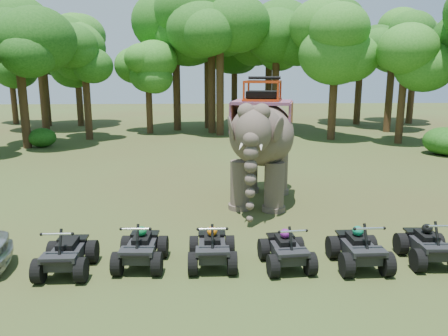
{
  "coord_description": "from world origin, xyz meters",
  "views": [
    {
      "loc": [
        -0.58,
        -11.89,
        4.81
      ],
      "look_at": [
        0.0,
        1.2,
        1.9
      ],
      "focal_mm": 35.0,
      "sensor_mm": 36.0,
      "label": 1
    }
  ],
  "objects_px": {
    "elephant": "(261,141)",
    "atv_0": "(66,248)",
    "atv_1": "(141,243)",
    "atv_2": "(212,243)",
    "atv_4": "(359,243)",
    "atv_5": "(429,240)",
    "atv_3": "(286,245)"
  },
  "relations": [
    {
      "from": "elephant",
      "to": "atv_0",
      "type": "height_order",
      "value": "elephant"
    },
    {
      "from": "atv_1",
      "to": "atv_2",
      "type": "relative_size",
      "value": 1.01
    },
    {
      "from": "atv_4",
      "to": "atv_5",
      "type": "distance_m",
      "value": 1.86
    },
    {
      "from": "atv_1",
      "to": "elephant",
      "type": "bearing_deg",
      "value": 58.73
    },
    {
      "from": "atv_2",
      "to": "atv_3",
      "type": "bearing_deg",
      "value": -4.82
    },
    {
      "from": "atv_3",
      "to": "atv_5",
      "type": "relative_size",
      "value": 0.96
    },
    {
      "from": "elephant",
      "to": "atv_1",
      "type": "xyz_separation_m",
      "value": [
        -3.72,
        -5.52,
        -1.69
      ]
    },
    {
      "from": "atv_0",
      "to": "atv_1",
      "type": "xyz_separation_m",
      "value": [
        1.76,
        0.28,
        -0.01
      ]
    },
    {
      "from": "atv_1",
      "to": "atv_4",
      "type": "bearing_deg",
      "value": -0.3
    },
    {
      "from": "atv_0",
      "to": "atv_2",
      "type": "bearing_deg",
      "value": 3.34
    },
    {
      "from": "elephant",
      "to": "atv_1",
      "type": "relative_size",
      "value": 3.36
    },
    {
      "from": "atv_4",
      "to": "atv_0",
      "type": "bearing_deg",
      "value": 178.68
    },
    {
      "from": "atv_0",
      "to": "atv_3",
      "type": "height_order",
      "value": "atv_0"
    },
    {
      "from": "atv_0",
      "to": "atv_4",
      "type": "relative_size",
      "value": 0.98
    },
    {
      "from": "elephant",
      "to": "atv_3",
      "type": "distance_m",
      "value": 5.99
    },
    {
      "from": "elephant",
      "to": "atv_2",
      "type": "bearing_deg",
      "value": -95.38
    },
    {
      "from": "elephant",
      "to": "atv_2",
      "type": "distance_m",
      "value": 6.14
    },
    {
      "from": "atv_0",
      "to": "atv_5",
      "type": "relative_size",
      "value": 1.01
    },
    {
      "from": "elephant",
      "to": "atv_3",
      "type": "xyz_separation_m",
      "value": [
        -0.08,
        -5.74,
        -1.72
      ]
    },
    {
      "from": "atv_0",
      "to": "atv_5",
      "type": "xyz_separation_m",
      "value": [
        9.08,
        0.15,
        -0.01
      ]
    },
    {
      "from": "elephant",
      "to": "atv_5",
      "type": "distance_m",
      "value": 6.91
    },
    {
      "from": "atv_1",
      "to": "atv_3",
      "type": "relative_size",
      "value": 1.04
    },
    {
      "from": "atv_4",
      "to": "atv_5",
      "type": "height_order",
      "value": "atv_4"
    },
    {
      "from": "atv_2",
      "to": "atv_4",
      "type": "distance_m",
      "value": 3.68
    },
    {
      "from": "atv_2",
      "to": "atv_5",
      "type": "height_order",
      "value": "atv_5"
    },
    {
      "from": "elephant",
      "to": "atv_3",
      "type": "height_order",
      "value": "elephant"
    },
    {
      "from": "atv_2",
      "to": "atv_0",
      "type": "bearing_deg",
      "value": -176.22
    },
    {
      "from": "atv_1",
      "to": "atv_2",
      "type": "xyz_separation_m",
      "value": [
        1.79,
        -0.06,
        -0.0
      ]
    },
    {
      "from": "atv_3",
      "to": "atv_1",
      "type": "bearing_deg",
      "value": 171.16
    },
    {
      "from": "atv_1",
      "to": "atv_5",
      "type": "bearing_deg",
      "value": 1.68
    },
    {
      "from": "elephant",
      "to": "atv_4",
      "type": "xyz_separation_m",
      "value": [
        1.75,
        -5.81,
        -1.68
      ]
    },
    {
      "from": "elephant",
      "to": "atv_3",
      "type": "bearing_deg",
      "value": -77.1
    }
  ]
}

